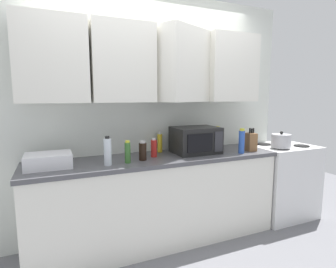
# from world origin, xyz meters

# --- Properties ---
(wall_back_with_cabinets) EXTENTS (3.41, 0.56, 2.60)m
(wall_back_with_cabinets) POSITION_xyz_m (-0.00, -0.07, 1.58)
(wall_back_with_cabinets) COLOR silver
(wall_back_with_cabinets) RESTS_ON ground_plane
(counter_run) EXTENTS (2.54, 0.63, 0.90)m
(counter_run) POSITION_xyz_m (0.00, -0.30, 0.45)
(counter_run) COLOR white
(counter_run) RESTS_ON ground_plane
(stove_range) EXTENTS (0.76, 0.64, 0.91)m
(stove_range) POSITION_xyz_m (1.65, -0.32, 0.45)
(stove_range) COLOR silver
(stove_range) RESTS_ON ground_plane
(kettle) EXTENTS (0.22, 0.22, 0.19)m
(kettle) POSITION_xyz_m (1.48, -0.46, 0.99)
(kettle) COLOR #B2B2B7
(kettle) RESTS_ON stove_range
(microwave) EXTENTS (0.48, 0.37, 0.28)m
(microwave) POSITION_xyz_m (0.45, -0.27, 1.04)
(microwave) COLOR black
(microwave) RESTS_ON counter_run
(dish_rack) EXTENTS (0.38, 0.30, 0.12)m
(dish_rack) POSITION_xyz_m (-1.01, -0.30, 0.96)
(dish_rack) COLOR silver
(dish_rack) RESTS_ON counter_run
(knife_block) EXTENTS (0.11, 0.13, 0.26)m
(knife_block) POSITION_xyz_m (1.07, -0.42, 1.00)
(knife_block) COLOR brown
(knife_block) RESTS_ON counter_run
(bottle_soy_dark) EXTENTS (0.07, 0.07, 0.19)m
(bottle_soy_dark) POSITION_xyz_m (-0.19, -0.37, 0.99)
(bottle_soy_dark) COLOR black
(bottle_soy_dark) RESTS_ON counter_run
(bottle_clear_tall) EXTENTS (0.07, 0.07, 0.26)m
(bottle_clear_tall) POSITION_xyz_m (-0.53, -0.43, 1.02)
(bottle_clear_tall) COLOR silver
(bottle_clear_tall) RESTS_ON counter_run
(bottle_green_oil) EXTENTS (0.05, 0.05, 0.21)m
(bottle_green_oil) POSITION_xyz_m (-0.35, -0.42, 1.00)
(bottle_green_oil) COLOR #386B2D
(bottle_green_oil) RESTS_ON counter_run
(bottle_blue_cleaner) EXTENTS (0.06, 0.06, 0.27)m
(bottle_blue_cleaner) POSITION_xyz_m (0.89, -0.49, 1.03)
(bottle_blue_cleaner) COLOR #2D56B7
(bottle_blue_cleaner) RESTS_ON counter_run
(bottle_red_sauce) EXTENTS (0.06, 0.06, 0.19)m
(bottle_red_sauce) POSITION_xyz_m (-0.04, -0.28, 0.99)
(bottle_red_sauce) COLOR red
(bottle_red_sauce) RESTS_ON counter_run
(bottle_white_jar) EXTENTS (0.06, 0.06, 0.27)m
(bottle_white_jar) POSITION_xyz_m (0.78, -0.19, 1.03)
(bottle_white_jar) COLOR white
(bottle_white_jar) RESTS_ON counter_run
(bottle_yellow_mustard) EXTENTS (0.05, 0.05, 0.22)m
(bottle_yellow_mustard) POSITION_xyz_m (0.10, -0.09, 1.00)
(bottle_yellow_mustard) COLOR gold
(bottle_yellow_mustard) RESTS_ON counter_run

